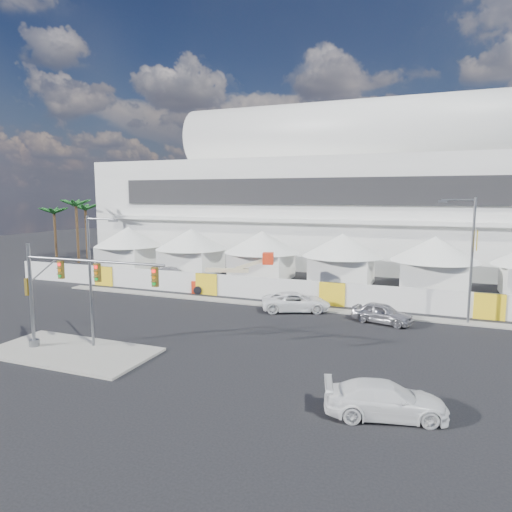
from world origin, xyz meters
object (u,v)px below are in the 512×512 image
at_px(boom_lift, 221,282).
at_px(pickup_near, 385,400).
at_px(streetlight_curb, 469,251).
at_px(sedan_silver, 382,313).
at_px(streetlight_median, 93,272).
at_px(traffic_mast, 60,291).
at_px(pickup_curb, 296,302).
at_px(lot_car_c, 172,273).

bearing_deg(boom_lift, pickup_near, -63.27).
bearing_deg(boom_lift, streetlight_curb, -22.50).
xyz_separation_m(sedan_silver, streetlight_median, (-15.76, -12.21, 4.00)).
bearing_deg(streetlight_curb, pickup_near, -103.40).
distance_m(traffic_mast, streetlight_curb, 27.62).
distance_m(traffic_mast, boom_lift, 18.89).
height_order(streetlight_curb, boom_lift, streetlight_curb).
bearing_deg(pickup_curb, sedan_silver, -120.02).
distance_m(sedan_silver, traffic_mast, 21.99).
relative_size(pickup_curb, pickup_near, 1.07).
bearing_deg(streetlight_median, pickup_near, -8.14).
distance_m(sedan_silver, streetlight_median, 20.33).
bearing_deg(boom_lift, pickup_curb, -39.24).
relative_size(traffic_mast, boom_lift, 1.23).
height_order(lot_car_c, traffic_mast, traffic_mast).
distance_m(sedan_silver, pickup_curb, 6.99).
xyz_separation_m(sedan_silver, traffic_mast, (-17.03, -13.58, 3.03)).
bearing_deg(streetlight_curb, boom_lift, 171.98).
height_order(sedan_silver, pickup_curb, pickup_curb).
xyz_separation_m(pickup_near, streetlight_median, (-17.44, 2.49, 4.00)).
height_order(pickup_curb, boom_lift, boom_lift).
bearing_deg(traffic_mast, pickup_near, -3.42).
relative_size(streetlight_median, boom_lift, 1.00).
bearing_deg(pickup_near, lot_car_c, 31.53).
bearing_deg(streetlight_median, pickup_curb, 56.27).
height_order(streetlight_median, streetlight_curb, streetlight_curb).
distance_m(pickup_near, streetlight_median, 18.07).
distance_m(pickup_curb, boom_lift, 9.60).
xyz_separation_m(pickup_near, streetlight_curb, (3.99, 16.76, 4.60)).
xyz_separation_m(sedan_silver, boom_lift, (-15.62, 5.06, 0.32)).
height_order(pickup_near, streetlight_median, streetlight_median).
bearing_deg(lot_car_c, pickup_near, -115.90).
height_order(pickup_curb, traffic_mast, traffic_mast).
relative_size(pickup_near, traffic_mast, 0.52).
relative_size(pickup_near, boom_lift, 0.64).
bearing_deg(traffic_mast, boom_lift, 85.68).
bearing_deg(sedan_silver, traffic_mast, 143.31).
height_order(lot_car_c, streetlight_curb, streetlight_curb).
height_order(pickup_curb, lot_car_c, pickup_curb).
relative_size(pickup_curb, streetlight_median, 0.69).
xyz_separation_m(sedan_silver, pickup_near, (1.69, -14.70, -0.00)).
xyz_separation_m(sedan_silver, pickup_curb, (-6.91, 1.05, 0.02)).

